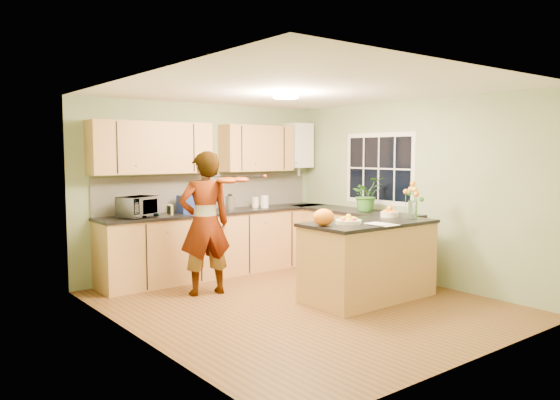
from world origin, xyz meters
TOP-DOWN VIEW (x-y plane):
  - floor at (0.00, 0.00)m, footprint 4.50×4.50m
  - ceiling at (0.00, 0.00)m, footprint 4.00×4.50m
  - wall_back at (0.00, 2.25)m, footprint 4.00×0.02m
  - wall_front at (0.00, -2.25)m, footprint 4.00×0.02m
  - wall_left at (-2.00, 0.00)m, footprint 0.02×4.50m
  - wall_right at (2.00, 0.00)m, footprint 0.02×4.50m
  - back_counter at (0.10, 1.95)m, footprint 3.64×0.62m
  - right_counter at (1.70, 0.85)m, footprint 0.62×2.24m
  - splashback at (0.10, 2.23)m, footprint 3.60×0.02m
  - upper_cabinets at (-0.18, 2.08)m, footprint 3.20×0.34m
  - boiler at (1.70, 2.09)m, footprint 0.40×0.30m
  - window_right at (1.99, 0.60)m, footprint 0.01×1.30m
  - light_switch at (-1.99, -0.60)m, footprint 0.02×0.09m
  - ceiling_lamp at (0.00, 0.30)m, footprint 0.30×0.30m
  - peninsula_island at (0.80, -0.32)m, footprint 1.66×0.85m
  - fruit_dish at (0.45, -0.32)m, footprint 0.30×0.30m
  - orange_bowl at (1.35, -0.17)m, footprint 0.23×0.23m
  - flower_vase at (1.40, -0.50)m, footprint 0.27×0.27m
  - orange_bag at (0.10, -0.27)m, footprint 0.31×0.28m
  - papers at (0.70, -0.62)m, footprint 0.24×0.33m
  - violinist at (-0.66, 1.10)m, footprint 0.74×0.56m
  - violin at (-0.46, 0.88)m, footprint 0.67×0.58m
  - microwave at (-1.18, 1.92)m, footprint 0.59×0.51m
  - blue_box at (-0.39, 1.98)m, footprint 0.32×0.24m
  - kettle at (0.25, 1.93)m, footprint 0.15×0.15m
  - jar_cream at (0.76, 2.00)m, footprint 0.14×0.14m
  - jar_white at (0.85, 1.88)m, footprint 0.12×0.12m
  - potted_plant at (1.70, 0.57)m, footprint 0.51×0.46m

SIDE VIEW (x-z plane):
  - floor at x=0.00m, z-range 0.00..0.00m
  - back_counter at x=0.10m, z-range 0.00..0.94m
  - right_counter at x=1.70m, z-range 0.00..0.94m
  - peninsula_island at x=0.80m, z-range 0.00..0.95m
  - violinist at x=-0.66m, z-range 0.00..1.80m
  - papers at x=0.70m, z-range 0.95..0.96m
  - fruit_dish at x=0.45m, z-range 0.94..1.05m
  - orange_bowl at x=1.35m, z-range 0.94..1.08m
  - jar_cream at x=0.76m, z-range 0.94..1.10m
  - jar_white at x=0.85m, z-range 0.94..1.13m
  - orange_bag at x=0.10m, z-range 0.95..1.15m
  - kettle at x=0.25m, z-range 0.91..1.19m
  - blue_box at x=-0.39m, z-range 0.94..1.18m
  - microwave at x=-1.18m, z-range 0.94..1.21m
  - potted_plant at x=1.70m, z-range 0.94..1.43m
  - splashback at x=0.10m, z-range 0.94..1.46m
  - wall_back at x=0.00m, z-range 0.00..2.50m
  - wall_front at x=0.00m, z-range 0.00..2.50m
  - wall_left at x=-2.00m, z-range 0.00..2.50m
  - wall_right at x=2.00m, z-range 0.00..2.50m
  - flower_vase at x=1.40m, z-range 1.04..1.54m
  - light_switch at x=-1.99m, z-range 1.26..1.34m
  - violin at x=-0.46m, z-range 1.36..1.53m
  - window_right at x=1.99m, z-range 1.02..2.08m
  - upper_cabinets at x=-0.18m, z-range 1.50..2.20m
  - boiler at x=1.70m, z-range 1.47..2.33m
  - ceiling_lamp at x=0.00m, z-range 2.43..2.50m
  - ceiling at x=0.00m, z-range 2.49..2.51m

